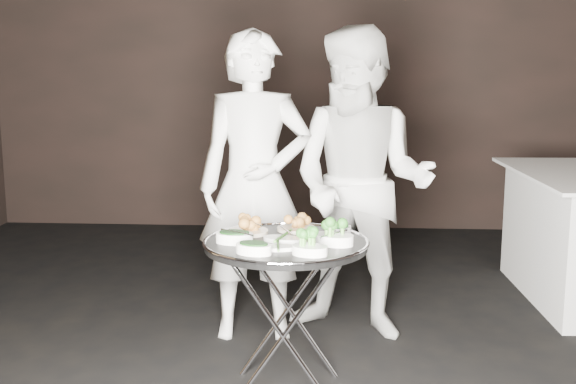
# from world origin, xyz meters

# --- Properties ---
(wall_back) EXTENTS (6.00, 0.05, 3.00)m
(wall_back) POSITION_xyz_m (0.00, 3.52, 1.50)
(wall_back) COLOR black
(wall_back) RESTS_ON floor
(tray_stand) EXTENTS (0.49, 0.42, 0.73)m
(tray_stand) POSITION_xyz_m (-0.01, -0.03, 0.41)
(tray_stand) COLOR silver
(tray_stand) RESTS_ON floor
(serving_tray) EXTENTS (0.77, 0.77, 0.04)m
(serving_tray) POSITION_xyz_m (-0.01, -0.03, 0.74)
(serving_tray) COLOR black
(serving_tray) RESTS_ON tray_stand
(potato_plate_a) EXTENTS (0.20, 0.20, 0.07)m
(potato_plate_a) POSITION_xyz_m (-0.20, 0.12, 0.78)
(potato_plate_a) COLOR beige
(potato_plate_a) RESTS_ON serving_tray
(potato_plate_b) EXTENTS (0.19, 0.19, 0.07)m
(potato_plate_b) POSITION_xyz_m (0.03, 0.19, 0.78)
(potato_plate_b) COLOR beige
(potato_plate_b) RESTS_ON serving_tray
(greens_bowl) EXTENTS (0.13, 0.13, 0.08)m
(greens_bowl) POSITION_xyz_m (0.23, 0.09, 0.78)
(greens_bowl) COLOR white
(greens_bowl) RESTS_ON serving_tray
(asparagus_plate_a) EXTENTS (0.21, 0.15, 0.04)m
(asparagus_plate_a) POSITION_xyz_m (-0.02, -0.03, 0.76)
(asparagus_plate_a) COLOR white
(asparagus_plate_a) RESTS_ON serving_tray
(asparagus_plate_b) EXTENTS (0.17, 0.10, 0.03)m
(asparagus_plate_b) POSITION_xyz_m (-0.03, -0.18, 0.76)
(asparagus_plate_b) COLOR white
(asparagus_plate_b) RESTS_ON serving_tray
(spinach_bowl_a) EXTENTS (0.19, 0.14, 0.07)m
(spinach_bowl_a) POSITION_xyz_m (-0.24, -0.07, 0.78)
(spinach_bowl_a) COLOR white
(spinach_bowl_a) RESTS_ON serving_tray
(spinach_bowl_b) EXTENTS (0.19, 0.15, 0.07)m
(spinach_bowl_b) POSITION_xyz_m (-0.13, -0.25, 0.78)
(spinach_bowl_b) COLOR white
(spinach_bowl_b) RESTS_ON serving_tray
(broccoli_bowl_a) EXTENTS (0.22, 0.20, 0.08)m
(broccoli_bowl_a) POSITION_xyz_m (0.21, -0.07, 0.78)
(broccoli_bowl_a) COLOR white
(broccoli_bowl_a) RESTS_ON serving_tray
(broccoli_bowl_b) EXTENTS (0.19, 0.16, 0.07)m
(broccoli_bowl_b) POSITION_xyz_m (0.11, -0.25, 0.78)
(broccoli_bowl_b) COLOR white
(broccoli_bowl_b) RESTS_ON serving_tray
(serving_utensils) EXTENTS (0.59, 0.44, 0.01)m
(serving_utensils) POSITION_xyz_m (0.01, 0.04, 0.80)
(serving_utensils) COLOR silver
(serving_utensils) RESTS_ON serving_tray
(waiter_left) EXTENTS (0.68, 0.48, 1.74)m
(waiter_left) POSITION_xyz_m (-0.23, 0.73, 0.87)
(waiter_left) COLOR silver
(waiter_left) RESTS_ON floor
(waiter_right) EXTENTS (1.03, 0.91, 1.76)m
(waiter_right) POSITION_xyz_m (0.36, 0.77, 0.88)
(waiter_right) COLOR silver
(waiter_right) RESTS_ON floor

